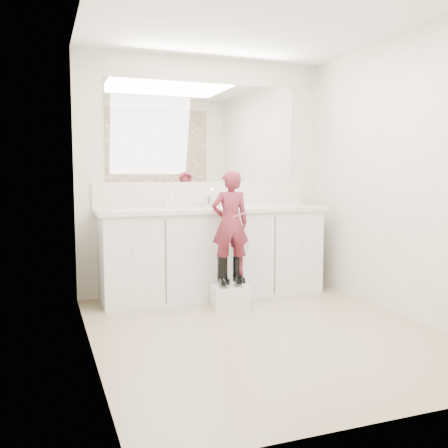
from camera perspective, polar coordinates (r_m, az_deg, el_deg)
name	(u,v)px	position (r m, az deg, el deg)	size (l,w,h in m)	color
floor	(264,331)	(3.98, 4.64, -12.14)	(3.00, 3.00, 0.00)	#8A7A5A
ceiling	(267,12)	(3.97, 4.94, 23.00)	(3.00, 3.00, 0.00)	white
wall_back	(204,176)	(5.19, -2.27, 5.50)	(2.60, 2.60, 0.00)	beige
wall_front	(400,178)	(2.51, 19.48, 4.96)	(2.60, 2.60, 0.00)	beige
wall_left	(88,177)	(3.45, -15.28, 5.20)	(3.00, 3.00, 0.00)	beige
wall_right	(406,176)	(4.50, 20.03, 5.13)	(3.00, 3.00, 0.00)	beige
vanity_cabinet	(213,254)	(4.99, -1.26, -3.44)	(2.20, 0.55, 0.85)	silver
countertop	(213,210)	(4.93, -1.21, 1.65)	(2.28, 0.58, 0.04)	beige
backsplash	(205,194)	(5.18, -2.21, 3.45)	(2.28, 0.03, 0.25)	beige
mirror	(204,133)	(5.19, -2.25, 10.36)	(2.00, 0.02, 1.00)	white
dot_panel	(402,81)	(2.56, 19.68, 15.10)	(2.00, 0.01, 1.20)	#472819
faucet	(208,202)	(5.08, -1.82, 2.56)	(0.08, 0.08, 0.10)	silver
cup	(227,202)	(5.00, 0.32, 2.48)	(0.10, 0.10, 0.09)	#EFE4BF
soap_bottle	(170,198)	(4.85, -6.17, 2.98)	(0.09, 0.09, 0.20)	silver
step_stool	(230,296)	(4.62, 0.71, -8.27)	(0.32, 0.27, 0.21)	silver
boot_left	(222,271)	(4.54, -0.18, -5.44)	(0.10, 0.18, 0.27)	black
boot_right	(238,270)	(4.59, 1.59, -5.32)	(0.10, 0.18, 0.27)	black
toddler	(230,223)	(4.50, 0.72, 0.10)	(0.34, 0.23, 0.95)	#AB3443
toothbrush	(240,215)	(4.47, 1.79, 1.06)	(0.01, 0.01, 0.14)	#CF508A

